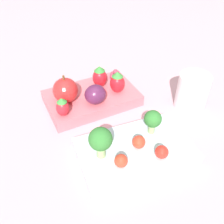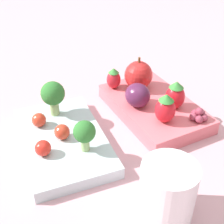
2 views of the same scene
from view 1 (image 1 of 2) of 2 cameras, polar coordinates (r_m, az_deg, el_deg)
The scene contains 15 objects.
ground_plane at distance 0.51m, azimuth 0.04°, elevation -2.98°, with size 4.00×4.00×0.00m, color #C6939E.
bento_box_savoury at distance 0.46m, azimuth 5.77°, elevation -8.57°, with size 0.21×0.15×0.02m.
bento_box_fruit at distance 0.57m, azimuth -4.62°, elevation 3.19°, with size 0.20×0.13×0.03m.
broccoli_floret_0 at distance 0.41m, azimuth -2.64°, elevation -6.42°, with size 0.04×0.04×0.06m.
broccoli_floret_1 at distance 0.46m, azimuth 9.30°, elevation -1.74°, with size 0.03×0.03×0.05m.
cherry_tomato_0 at distance 0.44m, azimuth 6.13°, elevation -6.83°, with size 0.02×0.02×0.02m.
cherry_tomato_1 at distance 0.41m, azimuth 2.09°, elevation -11.08°, with size 0.02×0.02×0.02m.
cherry_tomato_2 at distance 0.43m, azimuth 11.29°, elevation -8.96°, with size 0.02×0.02×0.02m.
apple at distance 0.53m, azimuth -10.59°, elevation 4.89°, with size 0.05×0.05×0.06m.
strawberry_0 at distance 0.57m, azimuth -2.82°, elevation 8.10°, with size 0.03×0.03×0.05m.
strawberry_1 at distance 0.55m, azimuth 1.24°, elevation 6.82°, with size 0.03×0.03×0.05m.
strawberry_2 at distance 0.50m, azimuth -11.24°, elevation 1.15°, with size 0.03×0.03×0.04m.
plum at distance 0.52m, azimuth -3.84°, elevation 4.05°, with size 0.05×0.04×0.04m.
grape_cluster at distance 0.61m, azimuth 0.80°, elevation 8.51°, with size 0.03×0.03×0.02m.
drinking_cup at distance 0.56m, azimuth 17.86°, elevation 4.46°, with size 0.07×0.07×0.08m.
Camera 1 is at (0.17, 0.33, 0.35)m, focal length 40.00 mm.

